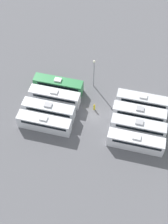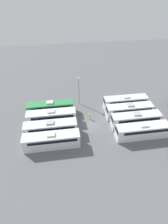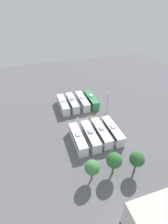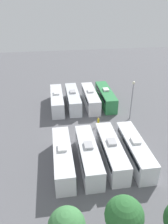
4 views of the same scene
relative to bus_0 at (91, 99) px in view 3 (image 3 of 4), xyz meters
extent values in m
plane|color=slate|center=(5.51, 9.61, -1.76)|extent=(125.21, 125.21, 0.00)
cube|color=#338C4C|center=(0.00, -0.03, -0.15)|extent=(2.55, 11.24, 3.20)
cube|color=black|center=(0.00, 0.25, 0.74)|extent=(2.59, 9.56, 0.70)
cube|color=black|center=(0.00, -5.65, 0.74)|extent=(2.24, 0.08, 1.12)
cube|color=white|center=(0.00, -0.03, 1.62)|extent=(1.20, 1.60, 0.35)
cube|color=silver|center=(3.56, 0.21, -0.15)|extent=(2.55, 11.24, 3.20)
cube|color=black|center=(3.56, 0.50, 0.74)|extent=(2.59, 9.56, 0.70)
cube|color=black|center=(3.56, -5.40, 0.74)|extent=(2.24, 0.08, 1.12)
cube|color=white|center=(3.56, 0.21, 1.62)|extent=(1.20, 1.60, 0.35)
cube|color=silver|center=(7.44, 0.07, -0.15)|extent=(2.55, 11.24, 3.20)
cube|color=black|center=(7.44, 0.35, 0.74)|extent=(2.59, 9.56, 0.70)
cube|color=black|center=(7.44, -5.54, 0.74)|extent=(2.24, 0.08, 1.12)
cube|color=#B2B2B7|center=(7.44, 0.07, 1.62)|extent=(1.20, 1.60, 0.35)
cube|color=silver|center=(10.97, 0.25, -0.15)|extent=(2.55, 11.24, 3.20)
cube|color=black|center=(10.97, 0.53, 0.74)|extent=(2.59, 9.56, 0.70)
cube|color=black|center=(10.97, -5.36, 0.74)|extent=(2.24, 0.08, 1.12)
cube|color=white|center=(10.97, 0.25, 1.62)|extent=(1.20, 1.60, 0.35)
cube|color=silver|center=(0.22, 19.18, -0.15)|extent=(2.55, 11.24, 3.20)
cube|color=black|center=(0.22, 19.46, 0.74)|extent=(2.59, 9.56, 0.70)
cube|color=black|center=(0.22, 13.56, 0.74)|extent=(2.24, 0.08, 1.12)
cube|color=white|center=(0.22, 19.18, 1.62)|extent=(1.20, 1.60, 0.35)
cube|color=white|center=(3.77, 18.96, -0.15)|extent=(2.55, 11.24, 3.20)
cube|color=black|center=(3.77, 19.24, 0.74)|extent=(2.59, 9.56, 0.70)
cube|color=black|center=(3.77, 13.35, 0.74)|extent=(2.24, 0.08, 1.12)
cube|color=#B2B2B7|center=(3.77, 18.96, 1.62)|extent=(1.20, 1.60, 0.35)
cube|color=silver|center=(7.26, 19.25, -0.15)|extent=(2.55, 11.24, 3.20)
cube|color=black|center=(7.26, 19.53, 0.74)|extent=(2.59, 9.56, 0.70)
cube|color=black|center=(7.26, 13.64, 0.74)|extent=(2.24, 0.08, 1.12)
cube|color=#B2B2B7|center=(7.26, 19.25, 1.62)|extent=(1.20, 1.60, 0.35)
cube|color=white|center=(10.95, 19.25, -0.15)|extent=(2.55, 11.24, 3.20)
cube|color=black|center=(10.95, 19.53, 0.74)|extent=(2.59, 9.56, 0.70)
cube|color=black|center=(10.95, 13.64, 0.74)|extent=(2.24, 0.08, 1.12)
cube|color=white|center=(10.95, 19.25, 1.62)|extent=(1.20, 1.60, 0.35)
cylinder|color=gold|center=(3.62, 9.22, -0.97)|extent=(0.36, 0.36, 1.58)
sphere|color=tan|center=(3.62, 9.22, -0.06)|extent=(0.24, 0.24, 0.24)
cylinder|color=gray|center=(-3.24, 7.48, 1.97)|extent=(0.20, 0.20, 7.46)
sphere|color=#EAE5C6|center=(-3.24, 7.48, 5.88)|extent=(0.60, 0.60, 0.60)
cylinder|color=brown|center=(0.91, 32.68, -0.17)|extent=(0.48, 0.48, 3.18)
sphere|color=#28602D|center=(0.91, 32.68, 2.63)|extent=(3.45, 3.45, 3.45)
cylinder|color=brown|center=(6.03, 31.45, -0.14)|extent=(0.49, 0.49, 3.23)
sphere|color=#2D6B33|center=(6.03, 31.45, 2.75)|extent=(3.65, 3.65, 3.65)
cylinder|color=brown|center=(11.30, 31.42, -0.29)|extent=(0.40, 0.40, 2.94)
sphere|color=#428447|center=(11.30, 31.42, 2.38)|extent=(3.43, 3.43, 3.43)
camera|label=1|loc=(45.55, 17.34, 52.23)|focal=50.00mm
camera|label=2|loc=(35.52, 3.27, 25.98)|focal=28.00mm
camera|label=3|loc=(20.62, 54.11, 33.86)|focal=28.00mm
camera|label=4|loc=(11.60, 43.62, 20.63)|focal=35.00mm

